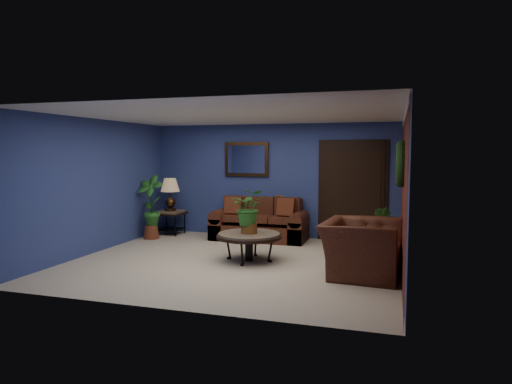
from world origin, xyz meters
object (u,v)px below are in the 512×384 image
(sofa, at_px, (260,226))
(table_lamp, at_px, (170,190))
(coffee_table, at_px, (249,236))
(side_chair, at_px, (277,215))
(end_table, at_px, (171,216))
(armchair, at_px, (362,248))

(sofa, xyz_separation_m, table_lamp, (-2.14, -0.03, 0.71))
(coffee_table, xyz_separation_m, side_chair, (-0.00, 1.99, 0.12))
(end_table, distance_m, table_lamp, 0.59)
(table_lamp, bearing_deg, coffee_table, -37.34)
(end_table, bearing_deg, coffee_table, -37.34)
(table_lamp, bearing_deg, sofa, 0.70)
(table_lamp, height_order, side_chair, table_lamp)
(armchair, bearing_deg, table_lamp, 67.75)
(armchair, bearing_deg, side_chair, 44.41)
(sofa, height_order, coffee_table, sofa)
(armchair, bearing_deg, sofa, 49.93)
(side_chair, xyz_separation_m, armchair, (1.94, -2.37, -0.12))
(side_chair, height_order, armchair, side_chair)
(end_table, xyz_separation_m, side_chair, (2.51, 0.07, 0.13))
(side_chair, bearing_deg, table_lamp, -170.74)
(sofa, relative_size, coffee_table, 1.79)
(coffee_table, distance_m, armchair, 1.98)
(sofa, xyz_separation_m, armchair, (2.31, -2.33, 0.12))
(coffee_table, distance_m, side_chair, 1.99)
(end_table, height_order, armchair, armchair)
(coffee_table, height_order, armchair, armchair)
(sofa, distance_m, side_chair, 0.45)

